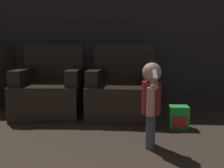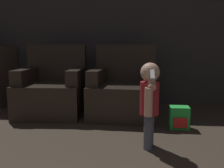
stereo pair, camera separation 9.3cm
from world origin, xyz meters
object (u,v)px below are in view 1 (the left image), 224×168
armchair_left (51,90)px  armchair_right (122,91)px  person_toddler (151,98)px  toy_backpack (179,117)px

armchair_left → armchair_right: same height
armchair_left → person_toddler: armchair_left is taller
armchair_left → toy_backpack: (1.70, -0.53, -0.21)m
armchair_right → person_toddler: 1.18m
armchair_left → armchair_right: (1.02, 0.00, 0.00)m
armchair_right → toy_backpack: bearing=-34.7°
armchair_left → person_toddler: size_ratio=1.21×
armchair_left → toy_backpack: 1.79m
person_toddler → toy_backpack: size_ratio=3.10×
person_toddler → armchair_left: bearing=-123.7°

